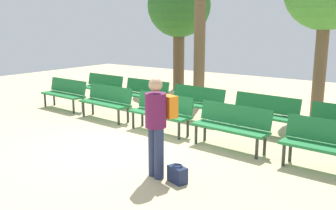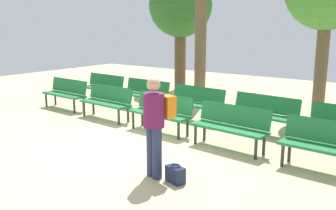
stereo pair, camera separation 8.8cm
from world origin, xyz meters
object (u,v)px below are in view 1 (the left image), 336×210
(bench_r0_c2, at_px, (162,111))
(bench_r1_c2, at_px, (195,101))
(bench_r0_c1, at_px, (107,100))
(tree_2, at_px, (199,47))
(handbag, at_px, (177,174))
(bench_r0_c4, at_px, (331,143))
(tree_3, at_px, (179,7))
(bench_r0_c3, at_px, (231,124))
(bench_r1_c0, at_px, (102,86))
(bench_r0_c0, at_px, (65,92))
(bench_r1_c3, at_px, (264,112))
(visitor_with_backpack, at_px, (158,121))
(bench_r1_c1, at_px, (144,93))

(bench_r0_c2, xyz_separation_m, bench_r1_c2, (0.07, 1.38, 0.00))
(bench_r0_c1, relative_size, tree_2, 0.46)
(handbag, bearing_deg, tree_2, 118.31)
(bench_r0_c4, xyz_separation_m, handbag, (-1.83, -1.88, -0.37))
(bench_r0_c1, distance_m, handbag, 4.48)
(tree_2, bearing_deg, tree_3, 138.42)
(bench_r0_c3, xyz_separation_m, tree_2, (-2.88, 3.47, 1.27))
(bench_r0_c2, relative_size, bench_r0_c3, 1.00)
(bench_r0_c4, height_order, bench_r1_c0, same)
(bench_r0_c0, height_order, bench_r0_c4, same)
(bench_r0_c3, xyz_separation_m, bench_r0_c4, (1.91, -0.15, 0.00))
(bench_r1_c3, relative_size, tree_3, 0.38)
(bench_r0_c3, relative_size, bench_r1_c0, 1.00)
(handbag, bearing_deg, visitor_with_backpack, 178.46)
(bench_r1_c3, height_order, tree_2, tree_2)
(bench_r0_c1, xyz_separation_m, bench_r1_c3, (3.86, 1.17, 0.00))
(bench_r1_c2, distance_m, handbag, 4.03)
(bench_r0_c2, height_order, bench_r1_c3, same)
(bench_r1_c3, distance_m, tree_3, 6.77)
(bench_r0_c3, height_order, bench_r0_c4, same)
(tree_3, relative_size, handbag, 12.09)
(bench_r0_c1, relative_size, visitor_with_backpack, 0.99)
(bench_r1_c1, bearing_deg, bench_r1_c0, 178.42)
(bench_r1_c1, bearing_deg, bench_r0_c3, -22.41)
(bench_r1_c0, bearing_deg, visitor_with_backpack, -32.66)
(bench_r0_c2, bearing_deg, bench_r0_c3, -0.70)
(visitor_with_backpack, xyz_separation_m, handbag, (0.40, -0.01, -0.80))
(bench_r0_c1, distance_m, bench_r0_c2, 1.90)
(bench_r1_c0, bearing_deg, bench_r0_c4, -11.11)
(bench_r0_c2, bearing_deg, bench_r1_c0, 158.98)
(bench_r0_c0, distance_m, bench_r0_c2, 3.79)
(bench_r0_c0, bearing_deg, bench_r0_c3, -0.95)
(bench_r0_c1, height_order, visitor_with_backpack, visitor_with_backpack)
(bench_r1_c2, bearing_deg, visitor_with_backpack, -62.91)
(bench_r0_c3, bearing_deg, bench_r1_c0, 166.41)
(bench_r1_c3, xyz_separation_m, handbag, (-0.02, -3.45, -0.37))
(visitor_with_backpack, bearing_deg, bench_r0_c0, -7.88)
(bench_r0_c2, xyz_separation_m, bench_r1_c1, (-1.80, 1.55, 0.00))
(bench_r0_c0, bearing_deg, bench_r1_c3, 13.27)
(bench_r1_c0, bearing_deg, bench_r1_c2, -0.85)
(bench_r0_c4, xyz_separation_m, bench_r1_c2, (-3.71, 1.67, 0.00))
(bench_r0_c4, distance_m, bench_r1_c1, 5.87)
(bench_r1_c2, xyz_separation_m, handbag, (1.87, -3.55, -0.37))
(bench_r1_c0, bearing_deg, bench_r1_c1, -0.27)
(bench_r0_c2, relative_size, bench_r0_c4, 1.01)
(bench_r0_c3, bearing_deg, tree_3, 137.59)
(bench_r1_c1, bearing_deg, bench_r0_c2, -38.37)
(bench_r0_c3, bearing_deg, handbag, -83.06)
(bench_r0_c4, relative_size, handbag, 4.51)
(visitor_with_backpack, bearing_deg, bench_r1_c3, -80.46)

